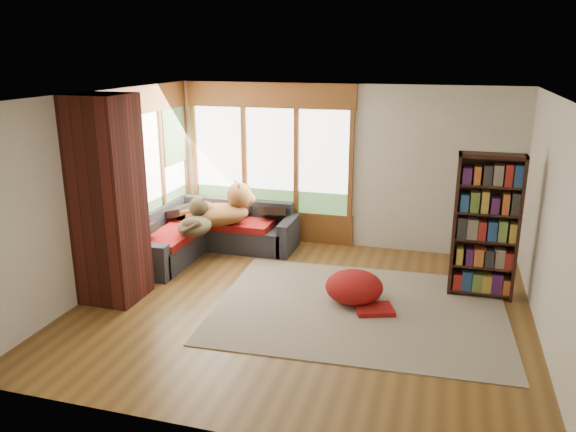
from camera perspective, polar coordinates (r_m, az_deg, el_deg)
The scene contains 17 objects.
floor at distance 7.10m, azimuth 1.40°, elevation -9.28°, with size 5.50×5.50×0.00m, color brown.
ceiling at distance 6.41m, azimuth 1.57°, elevation 12.12°, with size 5.50×5.50×0.00m, color white.
wall_back at distance 9.02m, azimuth 5.51°, elevation 4.99°, with size 5.50×0.04×2.60m, color silver.
wall_front at distance 4.40m, azimuth -6.82°, elevation -7.60°, with size 5.50×0.04×2.60m, color silver.
wall_left at distance 7.78m, azimuth -18.55°, elevation 2.33°, with size 0.04×5.00×2.60m, color silver.
wall_right at distance 6.55m, azimuth 25.46°, elevation -1.01°, with size 0.04×5.00×2.60m, color silver.
windows_back at distance 9.27m, azimuth -1.86°, elevation 5.68°, with size 2.82×0.10×1.90m.
windows_left at distance 8.74m, azimuth -14.03°, elevation 4.53°, with size 0.10×2.62×1.90m.
roller_blind at distance 9.37m, azimuth -11.52°, elevation 7.96°, with size 0.03×0.72×0.90m, color #69925A.
brick_chimney at distance 7.30m, azimuth -17.80°, elevation 1.52°, with size 0.70×0.70×2.60m, color #471914.
sectional_sofa at distance 9.09m, azimuth -7.82°, elevation -1.50°, with size 2.20×2.20×0.80m.
area_rug at distance 7.12m, azimuth 7.28°, elevation -9.31°, with size 3.53×2.70×0.01m, color beige.
bookshelf at distance 7.54m, azimuth 19.44°, elevation -1.05°, with size 0.80×0.27×1.88m.
pouf at distance 7.24m, azimuth 6.73°, elevation -7.06°, with size 0.73×0.73×0.40m, color #9F1210.
dog_tan at distance 8.73m, azimuth -6.68°, elevation 1.35°, with size 1.17×1.07×0.57m.
dog_brindle at distance 8.39m, azimuth -9.37°, elevation 0.09°, with size 0.62×0.85×0.43m.
throw_pillows at distance 9.08m, azimuth -7.34°, elevation 1.39°, with size 1.98×1.68×0.45m.
Camera 1 is at (1.60, -6.19, 3.09)m, focal length 35.00 mm.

